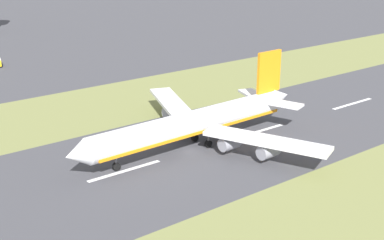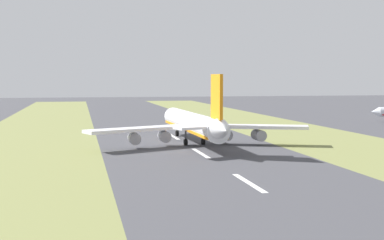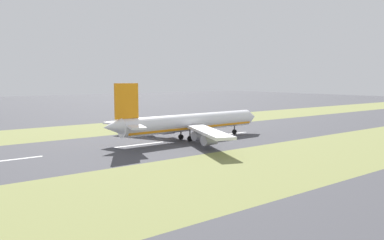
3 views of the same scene
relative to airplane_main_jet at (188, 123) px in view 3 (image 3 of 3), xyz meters
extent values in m
plane|color=#424247|center=(-2.02, 3.70, -6.02)|extent=(800.00, 800.00, 0.00)
cube|color=olive|center=(-47.02, 3.70, -6.02)|extent=(40.00, 600.00, 0.01)
cube|color=olive|center=(42.98, 3.70, -6.02)|extent=(40.00, 600.00, 0.01)
cube|color=silver|center=(-2.02, -58.10, -6.01)|extent=(1.20, 18.00, 0.01)
cube|color=silver|center=(-2.02, -18.10, -6.01)|extent=(1.20, 18.00, 0.01)
cube|color=silver|center=(-2.02, 21.90, -6.01)|extent=(1.20, 18.00, 0.01)
cylinder|color=white|center=(-0.05, 1.90, 0.18)|extent=(7.54, 56.14, 6.00)
cone|color=white|center=(-0.89, 32.39, 0.18)|extent=(6.02, 5.16, 5.88)
cone|color=white|center=(0.80, -29.08, 0.98)|extent=(5.26, 6.14, 5.10)
cube|color=orange|center=(-0.05, 1.90, -1.47)|extent=(7.18, 53.90, 0.70)
cube|color=white|center=(-17.35, -5.80, -0.72)|extent=(28.98, 17.10, 0.90)
cube|color=white|center=(17.64, -4.83, -0.72)|extent=(29.27, 15.74, 0.90)
cylinder|color=#93939E|center=(-8.94, -2.34, -3.17)|extent=(3.33, 4.89, 3.20)
cylinder|color=#93939E|center=(-17.84, -6.09, -3.17)|extent=(3.33, 4.89, 3.20)
cylinder|color=#93939E|center=(9.05, -1.85, -3.17)|extent=(3.33, 4.89, 3.20)
cylinder|color=#93939E|center=(18.15, -5.10, -3.17)|extent=(3.33, 4.89, 3.20)
cube|color=orange|center=(0.67, -24.09, 8.68)|extent=(1.02, 8.02, 11.00)
cube|color=white|center=(-4.83, -24.24, 1.18)|extent=(10.90, 7.50, 0.60)
cube|color=white|center=(6.16, -23.93, 1.18)|extent=(10.84, 7.05, 0.60)
cylinder|color=#59595E|center=(-0.64, 23.18, -3.52)|extent=(0.50, 0.50, 3.20)
cylinder|color=black|center=(-0.64, 23.18, -5.12)|extent=(0.95, 1.82, 1.80)
cylinder|color=#59595E|center=(-2.57, -1.17, -3.52)|extent=(0.50, 0.50, 3.20)
cylinder|color=black|center=(-2.57, -1.17, -5.12)|extent=(0.95, 1.82, 1.80)
cylinder|color=#59595E|center=(2.63, -1.02, -3.52)|extent=(0.50, 0.50, 3.20)
cylinder|color=black|center=(2.63, -1.02, -5.12)|extent=(0.95, 1.82, 1.80)
camera|label=1|loc=(-95.64, 74.78, 43.30)|focal=50.00mm
camera|label=2|loc=(-32.28, -150.87, 13.12)|focal=50.00mm
camera|label=3|loc=(105.42, -77.49, 15.38)|focal=35.00mm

